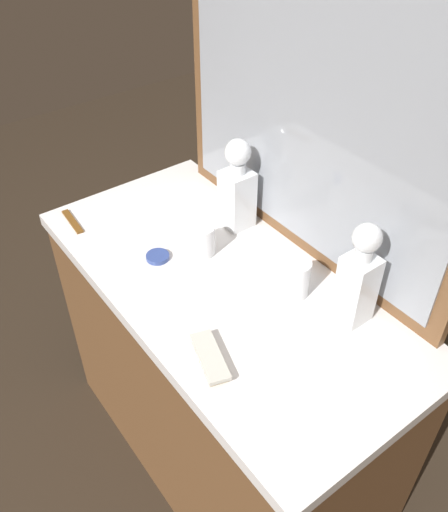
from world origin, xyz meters
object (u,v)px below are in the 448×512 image
object	(u,v)px
porcelain_dish	(158,257)
crystal_decanter_far_right	(237,192)
crystal_tumbler_front	(296,279)
crystal_tumbler_far_right	(202,241)
crystal_decanter_front	(357,283)
silver_brush_far_left	(210,358)
tortoiseshell_comb	(72,221)

from	to	relation	value
porcelain_dish	crystal_decanter_far_right	bearing A→B (deg)	89.37
crystal_tumbler_front	crystal_tumbler_far_right	size ratio (longest dim) A/B	1.15
crystal_decanter_front	silver_brush_far_left	distance (m)	0.38
crystal_tumbler_front	tortoiseshell_comb	size ratio (longest dim) A/B	0.76
crystal_tumbler_far_right	tortoiseshell_comb	world-z (taller)	crystal_tumbler_far_right
crystal_decanter_front	crystal_decanter_far_right	xyz separation A→B (m)	(-0.47, 0.01, 0.00)
crystal_tumbler_front	silver_brush_far_left	size ratio (longest dim) A/B	0.65
crystal_decanter_front	tortoiseshell_comb	size ratio (longest dim) A/B	2.09
crystal_decanter_front	porcelain_dish	world-z (taller)	crystal_decanter_front
crystal_tumbler_far_right	tortoiseshell_comb	bearing A→B (deg)	-146.37
crystal_tumbler_far_right	tortoiseshell_comb	distance (m)	0.42
porcelain_dish	tortoiseshell_comb	xyz separation A→B (m)	(-0.30, -0.12, -0.00)
crystal_decanter_front	tortoiseshell_comb	world-z (taller)	crystal_decanter_front
crystal_decanter_front	crystal_tumbler_front	world-z (taller)	crystal_decanter_front
crystal_decanter_far_right	crystal_tumbler_far_right	world-z (taller)	crystal_decanter_far_right
crystal_tumbler_front	tortoiseshell_comb	bearing A→B (deg)	-152.26
crystal_decanter_far_right	tortoiseshell_comb	world-z (taller)	crystal_decanter_far_right
crystal_decanter_front	porcelain_dish	xyz separation A→B (m)	(-0.47, -0.26, -0.10)
tortoiseshell_comb	porcelain_dish	bearing A→B (deg)	21.61
crystal_decanter_front	tortoiseshell_comb	bearing A→B (deg)	-153.62
crystal_decanter_far_right	silver_brush_far_left	world-z (taller)	crystal_decanter_far_right
crystal_decanter_front	crystal_tumbler_front	distance (m)	0.17
porcelain_dish	tortoiseshell_comb	bearing A→B (deg)	-158.39
porcelain_dish	crystal_tumbler_far_right	bearing A→B (deg)	65.87
crystal_tumbler_far_right	porcelain_dish	size ratio (longest dim) A/B	1.37
crystal_decanter_far_right	crystal_tumbler_far_right	bearing A→B (deg)	-73.16
crystal_decanter_far_right	silver_brush_far_left	xyz separation A→B (m)	(0.38, -0.37, -0.10)
crystal_decanter_front	crystal_tumbler_far_right	size ratio (longest dim) A/B	3.15
crystal_decanter_far_right	silver_brush_far_left	distance (m)	0.53
porcelain_dish	tortoiseshell_comb	world-z (taller)	porcelain_dish
crystal_decanter_far_right	crystal_tumbler_front	world-z (taller)	crystal_decanter_far_right
silver_brush_far_left	crystal_tumbler_front	bearing A→B (deg)	99.92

